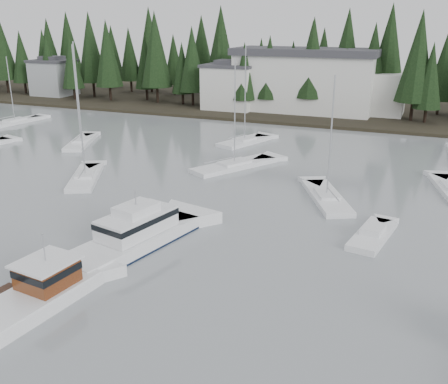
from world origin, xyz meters
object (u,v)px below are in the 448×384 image
at_px(sailboat_4, 15,123).
at_px(lobster_boat_brown, 28,301).
at_px(sailboat_7, 234,167).
at_px(sailboat_11, 326,199).
at_px(house_west, 230,86).
at_px(house_far_west, 54,77).
at_px(cabin_cruiser_center, 134,238).
at_px(sailboat_1, 81,143).
at_px(runabout_1, 372,237).
at_px(harbor_inn, 316,81).
at_px(sailboat_6, 245,143).
at_px(sailboat_10, 86,179).

bearing_deg(sailboat_4, lobster_boat_brown, -129.15).
distance_m(sailboat_7, sailboat_11, 13.81).
relative_size(house_west, sailboat_4, 0.86).
distance_m(house_far_west, cabin_cruiser_center, 82.21).
height_order(house_west, sailboat_1, sailboat_1).
relative_size(house_west, runabout_1, 1.37).
relative_size(harbor_inn, sailboat_1, 2.17).
xyz_separation_m(house_far_west, harbor_inn, (57.04, 1.34, 1.37)).
xyz_separation_m(sailboat_1, sailboat_11, (35.46, -9.62, -0.02)).
height_order(house_far_west, cabin_cruiser_center, house_far_west).
height_order(sailboat_1, sailboat_6, sailboat_1).
bearing_deg(sailboat_1, harbor_inn, -57.61).
distance_m(sailboat_11, runabout_1, 8.91).
bearing_deg(cabin_cruiser_center, harbor_inn, 12.45).
xyz_separation_m(cabin_cruiser_center, sailboat_6, (-3.87, 34.28, -0.68)).
bearing_deg(sailboat_1, sailboat_7, -119.54).
height_order(cabin_cruiser_center, sailboat_4, sailboat_4).
height_order(harbor_inn, sailboat_11, sailboat_11).
bearing_deg(sailboat_10, cabin_cruiser_center, -159.56).
bearing_deg(harbor_inn, lobster_boat_brown, -90.89).
bearing_deg(lobster_boat_brown, house_west, 18.58).
bearing_deg(cabin_cruiser_center, house_west, 27.22).
bearing_deg(cabin_cruiser_center, sailboat_7, 14.48).
bearing_deg(sailboat_7, sailboat_4, 105.55).
height_order(harbor_inn, sailboat_1, sailboat_1).
height_order(lobster_boat_brown, sailboat_11, sailboat_11).
distance_m(cabin_cruiser_center, sailboat_7, 22.61).
xyz_separation_m(house_far_west, sailboat_10, (43.34, -46.75, -4.32)).
xyz_separation_m(house_west, cabin_cruiser_center, (15.07, -57.06, -3.91)).
distance_m(house_west, sailboat_10, 45.01).
bearing_deg(lobster_boat_brown, sailboat_4, 51.51).
relative_size(sailboat_1, sailboat_7, 1.08).
bearing_deg(sailboat_4, house_far_west, 33.80).
xyz_separation_m(lobster_boat_brown, sailboat_6, (-2.75, 43.93, -0.48)).
distance_m(lobster_boat_brown, sailboat_6, 44.01).
bearing_deg(house_west, sailboat_4, -139.71).
bearing_deg(sailboat_1, sailboat_10, -163.78).
bearing_deg(sailboat_7, house_west, 51.80).
distance_m(house_west, sailboat_4, 37.44).
bearing_deg(cabin_cruiser_center, sailboat_1, 56.27).
xyz_separation_m(house_west, runabout_1, (31.26, -48.72, -4.52)).
distance_m(house_far_west, sailboat_4, 29.71).
relative_size(lobster_boat_brown, sailboat_1, 0.75).
bearing_deg(sailboat_6, sailboat_11, -121.64).
bearing_deg(sailboat_10, lobster_boat_brown, -177.82).
height_order(house_west, sailboat_11, sailboat_11).
bearing_deg(sailboat_1, cabin_cruiser_center, -159.09).
bearing_deg(sailboat_6, sailboat_10, 175.25).
bearing_deg(runabout_1, sailboat_11, 43.80).
bearing_deg(sailboat_11, sailboat_7, 33.59).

